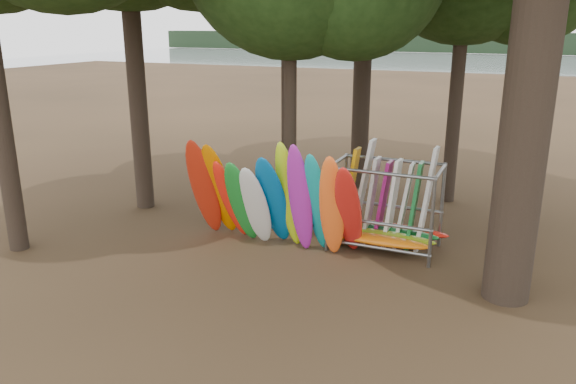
% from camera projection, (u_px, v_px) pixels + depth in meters
% --- Properties ---
extents(ground, '(120.00, 120.00, 0.00)m').
position_uv_depth(ground, '(284.00, 265.00, 13.88)').
color(ground, '#47331E').
rests_on(ground, ground).
extents(lake, '(160.00, 160.00, 0.00)m').
position_uv_depth(lake, '(492.00, 74.00, 66.43)').
color(lake, gray).
rests_on(lake, ground).
extents(far_shore, '(160.00, 4.00, 4.00)m').
position_uv_depth(far_shore, '(515.00, 43.00, 109.64)').
color(far_shore, black).
rests_on(far_shore, ground).
extents(kayak_row, '(4.92, 1.89, 3.13)m').
position_uv_depth(kayak_row, '(272.00, 200.00, 14.47)').
color(kayak_row, '#B3210E').
rests_on(kayak_row, ground).
extents(storage_rack, '(3.25, 1.53, 2.85)m').
position_uv_depth(storage_rack, '(385.00, 210.00, 14.61)').
color(storage_rack, slate).
rests_on(storage_rack, ground).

